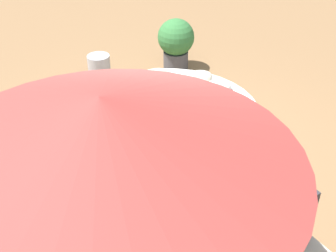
{
  "coord_description": "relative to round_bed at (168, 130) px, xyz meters",
  "views": [
    {
      "loc": [
        -2.74,
        -3.51,
        3.38
      ],
      "look_at": [
        0.0,
        0.0,
        0.39
      ],
      "focal_mm": 44.51,
      "sensor_mm": 36.0,
      "label": 1
    }
  ],
  "objects": [
    {
      "name": "patio_chair",
      "position": [
        -0.42,
        -2.34,
        0.23
      ],
      "size": [
        0.56,
        0.54,
        0.98
      ],
      "rotation": [
        0.0,
        0.0,
        3.05
      ],
      "color": "#333338",
      "rests_on": "ground_plane"
    },
    {
      "name": "ground_plane",
      "position": [
        0.0,
        0.0,
        -0.33
      ],
      "size": [
        16.0,
        16.0,
        0.0
      ],
      "primitive_type": "plane",
      "color": "olive"
    },
    {
      "name": "planter",
      "position": [
        1.65,
        1.88,
        0.18
      ],
      "size": [
        0.65,
        0.65,
        0.93
      ],
      "color": "#4C4C51",
      "rests_on": "ground_plane"
    },
    {
      "name": "throw_pillow_0",
      "position": [
        0.78,
        -0.06,
        0.39
      ],
      "size": [
        0.44,
        0.31,
        0.15
      ],
      "primitive_type": "ellipsoid",
      "color": "white",
      "rests_on": "round_bed"
    },
    {
      "name": "throw_pillow_3",
      "position": [
        0.27,
        0.67,
        0.41
      ],
      "size": [
        0.48,
        0.29,
        0.19
      ],
      "primitive_type": "ellipsoid",
      "color": "beige",
      "rests_on": "round_bed"
    },
    {
      "name": "patio_umbrella",
      "position": [
        -1.85,
        -1.78,
        1.73
      ],
      "size": [
        2.38,
        2.38,
        2.28
      ],
      "color": "#262628",
      "rests_on": "ground_plane"
    },
    {
      "name": "throw_pillow_2",
      "position": [
        0.53,
        0.5,
        0.39
      ],
      "size": [
        0.45,
        0.37,
        0.15
      ],
      "primitive_type": "ellipsoid",
      "color": "silver",
      "rests_on": "round_bed"
    },
    {
      "name": "round_bed",
      "position": [
        0.0,
        0.0,
        0.0
      ],
      "size": [
        2.31,
        2.31,
        0.65
      ],
      "color": "navy",
      "rests_on": "ground_plane"
    },
    {
      "name": "side_table",
      "position": [
        0.32,
        2.33,
        -0.1
      ],
      "size": [
        0.38,
        0.38,
        0.46
      ],
      "primitive_type": "cylinder",
      "color": "#B7B7BC",
      "rests_on": "ground_plane"
    },
    {
      "name": "throw_pillow_1",
      "position": [
        0.67,
        0.24,
        0.42
      ],
      "size": [
        0.53,
        0.33,
        0.2
      ],
      "primitive_type": "ellipsoid",
      "color": "beige",
      "rests_on": "round_bed"
    }
  ]
}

